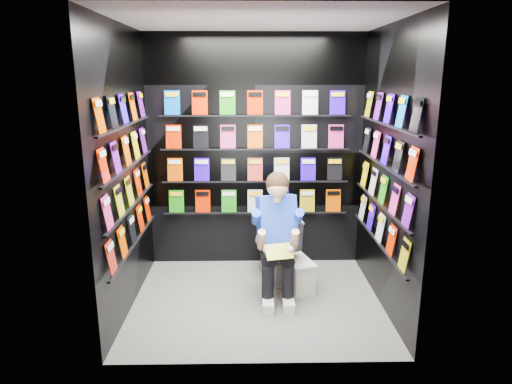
{
  "coord_description": "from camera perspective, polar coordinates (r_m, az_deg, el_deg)",
  "views": [
    {
      "loc": [
        -0.08,
        -4.07,
        2.14
      ],
      "look_at": [
        -0.01,
        0.15,
        1.07
      ],
      "focal_mm": 32.0,
      "sensor_mm": 36.0,
      "label": 1
    }
  ],
  "objects": [
    {
      "name": "wall_left",
      "position": [
        4.3,
        -16.1,
        2.46
      ],
      "size": [
        0.04,
        2.0,
        2.6
      ],
      "primitive_type": "cube",
      "color": "black",
      "rests_on": "floor"
    },
    {
      "name": "comics_right",
      "position": [
        4.34,
        15.77,
        2.65
      ],
      "size": [
        0.06,
        1.7,
        1.37
      ],
      "primitive_type": null,
      "color": "#CB4A00",
      "rests_on": "wall_right"
    },
    {
      "name": "wall_right",
      "position": [
        4.35,
        16.15,
        2.58
      ],
      "size": [
        0.04,
        2.0,
        2.6
      ],
      "primitive_type": "cube",
      "color": "black",
      "rests_on": "floor"
    },
    {
      "name": "held_comic",
      "position": [
        4.22,
        2.86,
        -7.44
      ],
      "size": [
        0.27,
        0.2,
        0.11
      ],
      "primitive_type": "cube",
      "rotation": [
        -0.96,
        0.0,
        0.22
      ],
      "color": "green",
      "rests_on": "reader"
    },
    {
      "name": "comics_left",
      "position": [
        4.29,
        -15.72,
        2.53
      ],
      "size": [
        0.06,
        1.7,
        1.37
      ],
      "primitive_type": null,
      "color": "#CB4A00",
      "rests_on": "wall_left"
    },
    {
      "name": "ceiling",
      "position": [
        4.09,
        0.12,
        20.74
      ],
      "size": [
        2.4,
        2.4,
        0.0
      ],
      "primitive_type": "plane",
      "color": "white",
      "rests_on": "floor"
    },
    {
      "name": "wall_back",
      "position": [
        5.14,
        -0.12,
        4.89
      ],
      "size": [
        2.4,
        0.04,
        2.6
      ],
      "primitive_type": "cube",
      "color": "black",
      "rests_on": "floor"
    },
    {
      "name": "reader",
      "position": [
        4.49,
        2.59,
        -3.68
      ],
      "size": [
        0.65,
        0.82,
        1.35
      ],
      "primitive_type": null,
      "rotation": [
        0.0,
        0.0,
        0.22
      ],
      "color": "blue",
      "rests_on": "toilet"
    },
    {
      "name": "floor",
      "position": [
        4.6,
        0.1,
        -13.45
      ],
      "size": [
        2.4,
        2.4,
        0.0
      ],
      "primitive_type": "plane",
      "color": "slate",
      "rests_on": "ground"
    },
    {
      "name": "longbox_lid",
      "position": [
        4.72,
        5.34,
        -8.61
      ],
      "size": [
        0.35,
        0.46,
        0.03
      ],
      "primitive_type": "cube",
      "rotation": [
        0.0,
        0.0,
        0.3
      ],
      "color": "silver",
      "rests_on": "longbox"
    },
    {
      "name": "wall_front",
      "position": [
        3.18,
        0.48,
        -1.03
      ],
      "size": [
        2.4,
        0.04,
        2.6
      ],
      "primitive_type": "cube",
      "color": "black",
      "rests_on": "floor"
    },
    {
      "name": "toilet",
      "position": [
        4.97,
        2.26,
        -6.6
      ],
      "size": [
        0.57,
        0.82,
        0.73
      ],
      "primitive_type": "imported",
      "rotation": [
        0.0,
        0.0,
        3.36
      ],
      "color": "silver",
      "rests_on": "floor"
    },
    {
      "name": "longbox",
      "position": [
        4.78,
        5.3,
        -10.4
      ],
      "size": [
        0.32,
        0.44,
        0.29
      ],
      "primitive_type": "cube",
      "rotation": [
        0.0,
        0.0,
        0.3
      ],
      "color": "silver",
      "rests_on": "floor"
    },
    {
      "name": "comics_back",
      "position": [
        5.11,
        -0.11,
        4.89
      ],
      "size": [
        2.1,
        0.06,
        1.37
      ],
      "primitive_type": null,
      "color": "#CB4A00",
      "rests_on": "wall_back"
    }
  ]
}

